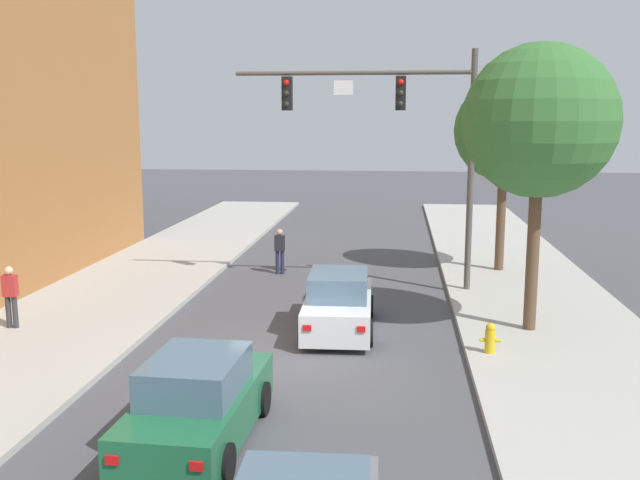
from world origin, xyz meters
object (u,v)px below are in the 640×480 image
Objects in this scene: car_lead_white at (339,304)px; pedestrian_sidewalk_left_walker at (10,294)px; pedestrian_crossing_road at (280,249)px; fire_hydrant at (490,338)px; traffic_signal_mast at (402,124)px; car_following_green at (199,404)px; street_tree_nearest at (540,122)px; street_tree_second at (505,131)px.

pedestrian_sidewalk_left_walker reaches higher than car_lead_white.
pedestrian_crossing_road is 10.69m from fire_hydrant.
traffic_signal_mast is 4.59× the size of pedestrian_sidewalk_left_walker.
fire_hydrant is (5.56, 5.01, -0.22)m from car_following_green.
car_following_green is 0.59× the size of street_tree_nearest.
pedestrian_sidewalk_left_walker is 12.21m from fire_hydrant.
traffic_signal_mast is 12.32m from pedestrian_sidewalk_left_walker.
traffic_signal_mast is at bearing -139.07° from street_tree_second.
car_following_green is 10.92m from street_tree_nearest.
pedestrian_sidewalk_left_walker is 14.21m from street_tree_nearest.
car_following_green is at bearing -86.52° from pedestrian_crossing_road.
car_following_green is 2.62× the size of pedestrian_sidewalk_left_walker.
car_lead_white and car_following_green have the same top height.
car_lead_white is 2.61× the size of pedestrian_sidewalk_left_walker.
pedestrian_crossing_road is at bearing 53.60° from pedestrian_sidewalk_left_walker.
pedestrian_sidewalk_left_walker is at bearing -147.35° from street_tree_second.
pedestrian_sidewalk_left_walker is 16.73m from street_tree_second.
car_lead_white is at bearing 74.92° from car_following_green.
street_tree_nearest is at bearing -40.37° from pedestrian_crossing_road.
street_tree_second is at bearing 64.04° from car_following_green.
traffic_signal_mast reaches higher than street_tree_second.
pedestrian_crossing_road is (5.79, 7.86, -0.15)m from pedestrian_sidewalk_left_walker.
street_tree_nearest reaches higher than car_lead_white.
traffic_signal_mast is 1.11× the size of street_tree_second.
traffic_signal_mast is at bearing 128.21° from street_tree_nearest.
car_lead_white is 7.12m from car_following_green.
street_tree_second reaches higher than car_following_green.
traffic_signal_mast is at bearing 108.39° from fire_hydrant.
pedestrian_sidewalk_left_walker is at bearing -172.21° from car_lead_white.
car_lead_white is at bearing -124.37° from street_tree_second.
pedestrian_sidewalk_left_walker is (-6.62, 5.72, 0.34)m from car_following_green.
traffic_signal_mast is at bearing 73.09° from car_following_green.
car_lead_white is at bearing -68.20° from pedestrian_crossing_road.
street_tree_nearest is at bearing 46.05° from car_following_green.
traffic_signal_mast reaches higher than pedestrian_sidewalk_left_walker.
pedestrian_sidewalk_left_walker reaches higher than fire_hydrant.
street_tree_second reaches higher than fire_hydrant.
street_tree_second reaches higher than pedestrian_crossing_road.
pedestrian_sidewalk_left_walker is 0.24× the size of street_tree_second.
car_following_green is at bearing -137.95° from fire_hydrant.
pedestrian_crossing_road is 8.97m from street_tree_second.
street_tree_second reaches higher than car_lead_white.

